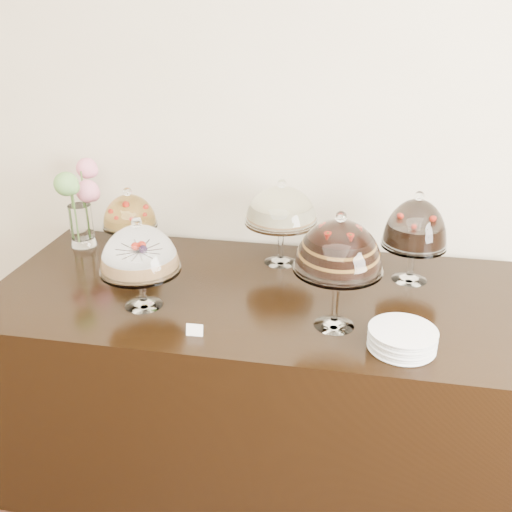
% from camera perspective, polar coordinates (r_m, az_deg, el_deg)
% --- Properties ---
extents(wall_back, '(5.00, 0.04, 3.00)m').
position_cam_1_polar(wall_back, '(2.67, 1.35, 13.60)').
color(wall_back, beige).
rests_on(wall_back, ground).
extents(display_counter, '(2.20, 1.00, 0.90)m').
position_cam_1_polar(display_counter, '(2.59, 0.21, -12.36)').
color(display_counter, black).
rests_on(display_counter, ground).
extents(cake_stand_sugar_sponge, '(0.31, 0.31, 0.37)m').
position_cam_1_polar(cake_stand_sugar_sponge, '(2.19, -11.60, 0.30)').
color(cake_stand_sugar_sponge, white).
rests_on(cake_stand_sugar_sponge, display_counter).
extents(cake_stand_choco_layer, '(0.32, 0.32, 0.44)m').
position_cam_1_polar(cake_stand_choco_layer, '(2.00, 8.28, 0.64)').
color(cake_stand_choco_layer, white).
rests_on(cake_stand_choco_layer, display_counter).
extents(cake_stand_cheesecake, '(0.33, 0.33, 0.39)m').
position_cam_1_polar(cake_stand_cheesecake, '(2.51, 2.56, 4.77)').
color(cake_stand_cheesecake, white).
rests_on(cake_stand_cheesecake, display_counter).
extents(cake_stand_dark_choco, '(0.27, 0.27, 0.39)m').
position_cam_1_polar(cake_stand_dark_choco, '(2.44, 15.66, 2.77)').
color(cake_stand_dark_choco, white).
rests_on(cake_stand_dark_choco, display_counter).
extents(cake_stand_fruit_tart, '(0.25, 0.25, 0.33)m').
position_cam_1_polar(cake_stand_fruit_tart, '(2.66, -12.54, 4.06)').
color(cake_stand_fruit_tart, white).
rests_on(cake_stand_fruit_tart, display_counter).
extents(flower_vase, '(0.21, 0.34, 0.41)m').
position_cam_1_polar(flower_vase, '(2.82, -17.26, 5.47)').
color(flower_vase, white).
rests_on(flower_vase, display_counter).
extents(plate_stack, '(0.23, 0.23, 0.07)m').
position_cam_1_polar(plate_stack, '(2.03, 14.41, -8.04)').
color(plate_stack, silver).
rests_on(plate_stack, display_counter).
extents(price_card_left, '(0.06, 0.02, 0.04)m').
position_cam_1_polar(price_card_left, '(2.05, -6.16, -7.37)').
color(price_card_left, white).
rests_on(price_card_left, display_counter).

